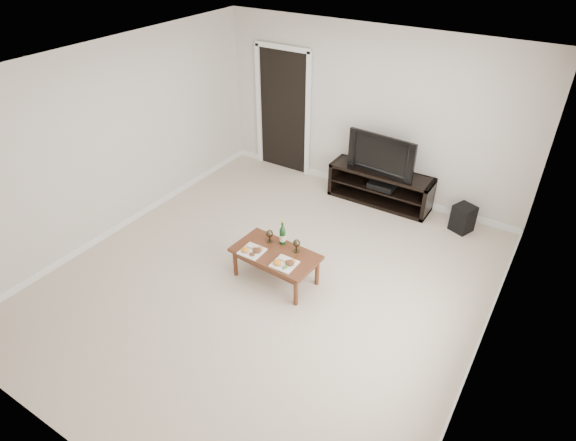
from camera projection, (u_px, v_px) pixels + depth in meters
The scene contains 14 objects.
floor at pixel (270, 280), 6.05m from camera, with size 5.50×5.50×0.00m, color beige.
back_wall at pixel (370, 114), 7.29m from camera, with size 5.00×0.04×2.60m, color beige.
ceiling at pixel (265, 71), 4.61m from camera, with size 5.00×5.50×0.04m, color white.
doorway at pixel (283, 112), 8.11m from camera, with size 0.90×0.02×2.05m, color black.
media_console at pixel (380, 187), 7.49m from camera, with size 1.60×0.45×0.55m, color black.
television at pixel (384, 153), 7.17m from camera, with size 1.07×0.14×0.62m, color black.
av_receiver at pixel (382, 185), 7.44m from camera, with size 0.40×0.30×0.08m, color black.
subwoofer at pixel (463, 218), 6.87m from camera, with size 0.27×0.27×0.40m, color black.
coffee_table at pixel (276, 266), 5.95m from camera, with size 1.05×0.57×0.42m, color #562B18.
plate_left at pixel (252, 250), 5.82m from camera, with size 0.27×0.27×0.07m, color white.
plate_right at pixel (284, 262), 5.62m from camera, with size 0.27×0.27×0.07m, color white.
wine_bottle at pixel (282, 232), 5.89m from camera, with size 0.07×0.07×0.35m, color #0E3513.
goblet_left at pixel (270, 236), 5.98m from camera, with size 0.09×0.09×0.17m, color #382F1E, non-canonical shape.
goblet_right at pixel (297, 246), 5.81m from camera, with size 0.09×0.09×0.17m, color #382F1E, non-canonical shape.
Camera 1 is at (2.66, -3.81, 3.95)m, focal length 30.00 mm.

